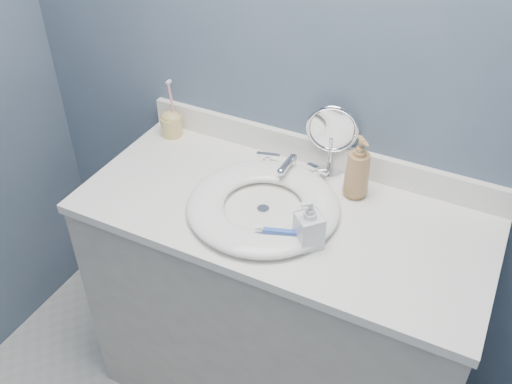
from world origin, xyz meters
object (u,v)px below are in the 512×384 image
Objects in this scene: soap_bottle_amber at (358,167)px; makeup_mirror at (332,137)px; toothbrush_holder at (171,123)px; soap_bottle_clear at (309,224)px.

makeup_mirror is at bearing 101.87° from soap_bottle_amber.
makeup_mirror reaches higher than toothbrush_holder.
soap_bottle_clear is at bearing -142.69° from soap_bottle_amber.
toothbrush_holder is at bearing 132.67° from soap_bottle_amber.
soap_bottle_amber is 0.95× the size of toothbrush_holder.
soap_bottle_amber is (0.11, -0.08, -0.03)m from makeup_mirror.
toothbrush_holder is (-0.57, -0.04, -0.08)m from makeup_mirror.
soap_bottle_clear is (0.07, -0.35, -0.06)m from makeup_mirror.
makeup_mirror is 1.58× the size of soap_bottle_clear.
makeup_mirror is at bearing 145.31° from soap_bottle_clear.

